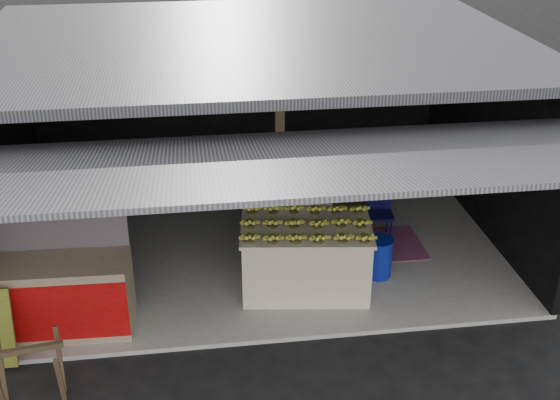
{
  "coord_description": "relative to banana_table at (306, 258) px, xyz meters",
  "views": [
    {
      "loc": [
        -0.85,
        -6.58,
        5.17
      ],
      "look_at": [
        0.26,
        1.55,
        1.1
      ],
      "focal_mm": 45.0,
      "sensor_mm": 36.0,
      "label": 1
    }
  ],
  "objects": [
    {
      "name": "picture_frames",
      "position": [
        -0.69,
        3.88,
        1.41
      ],
      "size": [
        1.62,
        0.04,
        0.46
      ],
      "color": "black",
      "rests_on": "shophouse"
    },
    {
      "name": "plastic_chair",
      "position": [
        1.3,
        1.24,
        0.0
      ],
      "size": [
        0.41,
        0.41,
        0.79
      ],
      "rotation": [
        0.0,
        0.0,
        -0.09
      ],
      "color": "#0C0A3C",
      "rests_on": "concrete_slab"
    },
    {
      "name": "banana_pile",
      "position": [
        0.0,
        0.0,
        0.54
      ],
      "size": [
        1.63,
        1.11,
        0.18
      ],
      "primitive_type": null,
      "rotation": [
        0.0,
        0.0,
        -0.13
      ],
      "color": "gold",
      "rests_on": "banana_table"
    },
    {
      "name": "banana_table",
      "position": [
        0.0,
        0.0,
        0.0
      ],
      "size": [
        1.76,
        1.22,
        0.91
      ],
      "rotation": [
        0.0,
        0.0,
        -0.13
      ],
      "color": "silver",
      "rests_on": "concrete_slab"
    },
    {
      "name": "sawhorse",
      "position": [
        -3.15,
        -1.64,
        -0.07
      ],
      "size": [
        0.73,
        0.71,
        0.71
      ],
      "rotation": [
        0.0,
        0.0,
        0.15
      ],
      "color": "#4C3B26",
      "rests_on": "ground"
    },
    {
      "name": "neighbor_stall",
      "position": [
        -3.0,
        -0.44,
        0.05
      ],
      "size": [
        1.67,
        0.79,
        1.7
      ],
      "rotation": [
        0.0,
        0.0,
        -0.03
      ],
      "color": "#998466",
      "rests_on": "concrete_slab"
    },
    {
      "name": "water_barrel",
      "position": [
        1.02,
        0.18,
        -0.2
      ],
      "size": [
        0.35,
        0.35,
        0.52
      ],
      "primitive_type": "cylinder",
      "color": "#0D1E93",
      "rests_on": "concrete_slab"
    },
    {
      "name": "shophouse",
      "position": [
        -0.52,
        1.8,
        1.58
      ],
      "size": [
        7.4,
        7.29,
        3.02
      ],
      "color": "black",
      "rests_on": "ground"
    },
    {
      "name": "magenta_rug",
      "position": [
        1.12,
        0.97,
        -0.45
      ],
      "size": [
        1.51,
        1.01,
        0.01
      ],
      "primitive_type": "cube",
      "rotation": [
        0.0,
        0.0,
        -0.01
      ],
      "color": "maroon",
      "rests_on": "concrete_slab"
    },
    {
      "name": "white_crate",
      "position": [
        -0.0,
        0.94,
        0.06
      ],
      "size": [
        0.94,
        0.66,
        1.03
      ],
      "rotation": [
        0.0,
        0.0,
        -0.02
      ],
      "color": "white",
      "rests_on": "concrete_slab"
    },
    {
      "name": "ground",
      "position": [
        -0.52,
        -1.01,
        -0.52
      ],
      "size": [
        80.0,
        80.0,
        0.0
      ],
      "primitive_type": "plane",
      "color": "black",
      "rests_on": "ground"
    },
    {
      "name": "concrete_slab",
      "position": [
        -0.52,
        1.49,
        -0.49
      ],
      "size": [
        7.0,
        5.0,
        0.06
      ],
      "primitive_type": "cube",
      "color": "gray",
      "rests_on": "ground"
    }
  ]
}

